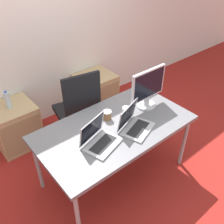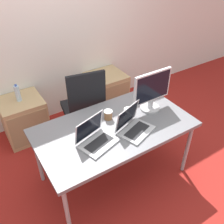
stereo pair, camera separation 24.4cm
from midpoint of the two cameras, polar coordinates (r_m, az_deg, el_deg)
name	(u,v)px [view 1 (the left image)]	position (r m, az deg, el deg)	size (l,w,h in m)	color
ground_plane	(114,174)	(3.03, -1.83, -14.07)	(14.00, 14.00, 0.00)	maroon
wall_back	(37,31)	(3.44, -18.89, 17.01)	(10.00, 0.05, 2.60)	silver
desk	(115,130)	(2.54, -2.13, -4.14)	(1.58, 0.88, 0.73)	slate
office_chair	(79,117)	(3.20, -9.84, -1.14)	(0.56, 0.60, 1.09)	#232326
cabinet_left	(15,126)	(3.49, -23.12, -2.97)	(0.53, 0.51, 0.58)	tan
cabinet_right	(96,92)	(3.90, -5.53, 4.50)	(0.53, 0.51, 0.58)	tan
water_bottle	(8,100)	(3.27, -24.75, 2.46)	(0.06, 0.06, 0.23)	silver
laptop_left	(99,139)	(2.30, -5.97, -6.31)	(0.39, 0.36, 0.25)	#ADADB2
laptop_right	(134,124)	(2.45, 2.32, -2.92)	(0.40, 0.37, 0.25)	#ADADB2
monitor	(148,88)	(2.68, 5.60, 5.29)	(0.46, 0.21, 0.45)	#B7B7BC
coffee_cup_white	(126,112)	(2.61, 0.56, -0.02)	(0.08, 0.08, 0.10)	white
coffee_cup_brown	(107,115)	(2.57, -3.84, -0.82)	(0.09, 0.09, 0.10)	brown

